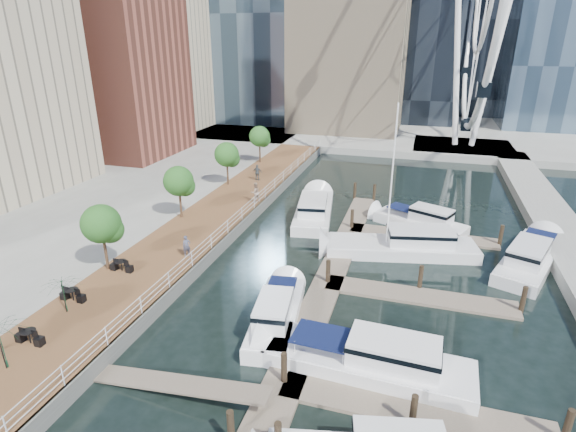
{
  "coord_description": "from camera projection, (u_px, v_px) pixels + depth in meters",
  "views": [
    {
      "loc": [
        8.16,
        -18.43,
        15.47
      ],
      "look_at": [
        -1.05,
        12.05,
        3.0
      ],
      "focal_mm": 28.0,
      "sensor_mm": 36.0,
      "label": 1
    }
  ],
  "objects": [
    {
      "name": "pedestrian_near",
      "position": [
        187.0,
        246.0,
        32.04
      ],
      "size": [
        0.68,
        0.66,
        1.56
      ],
      "primitive_type": "imported",
      "rotation": [
        0.0,
        0.0,
        0.72
      ],
      "color": "#43465A",
      "rests_on": "boardwalk"
    },
    {
      "name": "pier",
      "position": [
        462.0,
        149.0,
        66.66
      ],
      "size": [
        14.0,
        12.0,
        1.0
      ],
      "primitive_type": "cube",
      "color": "gray",
      "rests_on": "ground"
    },
    {
      "name": "midrise_condos",
      "position": [
        58.0,
        59.0,
        52.31
      ],
      "size": [
        19.0,
        67.0,
        28.0
      ],
      "color": "#BCAD8E",
      "rests_on": "ground"
    },
    {
      "name": "pedestrian_far",
      "position": [
        257.0,
        172.0,
        49.48
      ],
      "size": [
        1.07,
        0.48,
        1.8
      ],
      "primitive_type": "imported",
      "rotation": [
        0.0,
        0.0,
        3.18
      ],
      "color": "#353D43",
      "rests_on": "boardwalk"
    },
    {
      "name": "floating_docks",
      "position": [
        405.0,
        274.0,
        30.84
      ],
      "size": [
        16.0,
        34.0,
        2.6
      ],
      "color": "#6D6051",
      "rests_on": "ground"
    },
    {
      "name": "cafe_tables",
      "position": [
        53.0,
        314.0,
        24.78
      ],
      "size": [
        2.5,
        13.7,
        0.74
      ],
      "color": "black",
      "rests_on": "ground"
    },
    {
      "name": "ground",
      "position": [
        242.0,
        347.0,
        24.26
      ],
      "size": [
        520.0,
        520.0,
        0.0
      ],
      "primitive_type": "plane",
      "color": "black",
      "rests_on": "ground"
    },
    {
      "name": "moored_yachts",
      "position": [
        395.0,
        258.0,
        34.16
      ],
      "size": [
        23.4,
        33.94,
        11.5
      ],
      "color": "silver",
      "rests_on": "ground"
    },
    {
      "name": "breakwater",
      "position": [
        563.0,
        238.0,
        36.53
      ],
      "size": [
        4.0,
        60.0,
        1.0
      ],
      "primitive_type": "cube",
      "color": "gray",
      "rests_on": "ground"
    },
    {
      "name": "yacht_foreground",
      "position": [
        366.0,
        371.0,
        22.52
      ],
      "size": [
        11.44,
        3.58,
        2.15
      ],
      "primitive_type": null,
      "rotation": [
        0.0,
        0.0,
        1.52
      ],
      "color": "white",
      "rests_on": "ground"
    },
    {
      "name": "street_trees",
      "position": [
        179.0,
        181.0,
        38.25
      ],
      "size": [
        2.6,
        42.6,
        4.6
      ],
      "color": "#3F2B1C",
      "rests_on": "ground"
    },
    {
      "name": "cafe_seating",
      "position": [
        5.0,
        335.0,
        21.73
      ],
      "size": [
        4.73,
        8.58,
        2.52
      ],
      "color": "#0D331F",
      "rests_on": "ground"
    },
    {
      "name": "seawall",
      "position": [
        243.0,
        225.0,
        39.07
      ],
      "size": [
        0.25,
        60.0,
        1.0
      ],
      "primitive_type": "cube",
      "color": "#595954",
      "rests_on": "ground"
    },
    {
      "name": "railing",
      "position": [
        242.0,
        214.0,
        38.72
      ],
      "size": [
        0.1,
        60.0,
        1.05
      ],
      "primitive_type": null,
      "color": "white",
      "rests_on": "boardwalk"
    },
    {
      "name": "pedestrian_mid",
      "position": [
        255.0,
        192.0,
        42.74
      ],
      "size": [
        1.18,
        1.2,
        1.95
      ],
      "primitive_type": "imported",
      "rotation": [
        0.0,
        0.0,
        -2.27
      ],
      "color": "gray",
      "rests_on": "boardwalk"
    },
    {
      "name": "boardwalk",
      "position": [
        212.0,
        221.0,
        39.87
      ],
      "size": [
        6.0,
        60.0,
        1.0
      ],
      "primitive_type": "cube",
      "color": "brown",
      "rests_on": "ground"
    },
    {
      "name": "land_far",
      "position": [
        393.0,
        103.0,
        115.0
      ],
      "size": [
        200.0,
        114.0,
        1.0
      ],
      "primitive_type": "cube",
      "color": "gray",
      "rests_on": "ground"
    }
  ]
}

